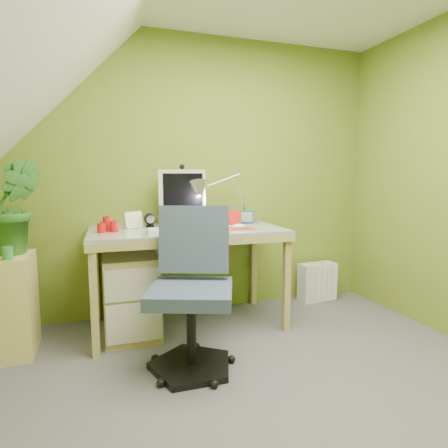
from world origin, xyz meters
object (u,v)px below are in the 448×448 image
object	(u,v)px
desk	(188,278)
monitor	(182,195)
potted_plant	(14,207)
side_ledge	(14,305)
radiator	(317,282)
desk_lamp	(234,188)
task_chair	(191,289)

from	to	relation	value
desk	monitor	bearing A→B (deg)	90.95
desk	potted_plant	xyz separation A→B (m)	(-1.19, -0.05, 0.60)
side_ledge	radiator	distance (m)	2.58
potted_plant	monitor	bearing A→B (deg)	11.10
radiator	side_ledge	bearing A→B (deg)	-178.14
desk_lamp	task_chair	world-z (taller)	desk_lamp
potted_plant	radiator	xyz separation A→B (m)	(2.52, 0.28, -0.82)
radiator	desk_lamp	bearing A→B (deg)	177.68
desk	desk_lamp	world-z (taller)	desk_lamp
desk_lamp	side_ledge	xyz separation A→B (m)	(-1.67, -0.28, -0.76)
desk_lamp	task_chair	bearing A→B (deg)	-116.26
desk	monitor	xyz separation A→B (m)	(0.00, 0.18, 0.65)
task_chair	desk	bearing A→B (deg)	98.90
monitor	potted_plant	xyz separation A→B (m)	(-1.19, -0.23, -0.05)
task_chair	radiator	bearing A→B (deg)	51.75
monitor	side_ledge	size ratio (longest dim) A/B	0.75
desk	task_chair	xyz separation A→B (m)	(-0.13, -0.68, 0.12)
potted_plant	radiator	world-z (taller)	potted_plant
monitor	desk_lamp	world-z (taller)	desk_lamp
desk	side_ledge	xyz separation A→B (m)	(-1.22, -0.10, -0.06)
desk	task_chair	bearing A→B (deg)	-100.01
monitor	potted_plant	size ratio (longest dim) A/B	0.81
task_chair	potted_plant	bearing A→B (deg)	169.15
monitor	task_chair	size ratio (longest dim) A/B	0.50
monitor	task_chair	xyz separation A→B (m)	(-0.13, -0.86, -0.54)
task_chair	monitor	bearing A→B (deg)	101.15
potted_plant	task_chair	size ratio (longest dim) A/B	0.62
side_ledge	potted_plant	xyz separation A→B (m)	(0.03, 0.05, 0.66)
potted_plant	radiator	distance (m)	2.66
side_ledge	potted_plant	bearing A→B (deg)	55.46
monitor	desk_lamp	distance (m)	0.45
side_ledge	task_chair	bearing A→B (deg)	-27.90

